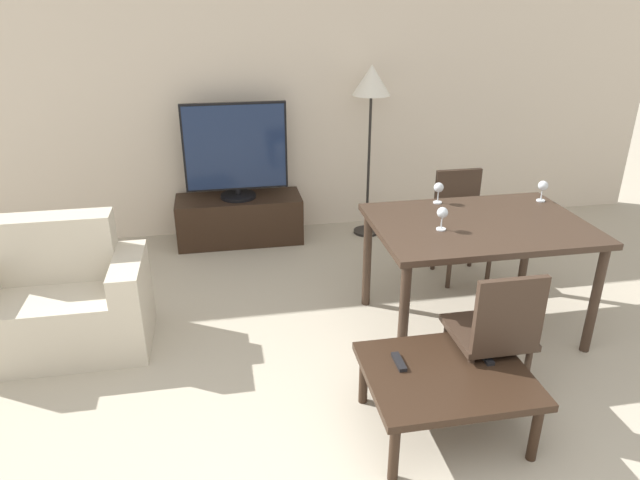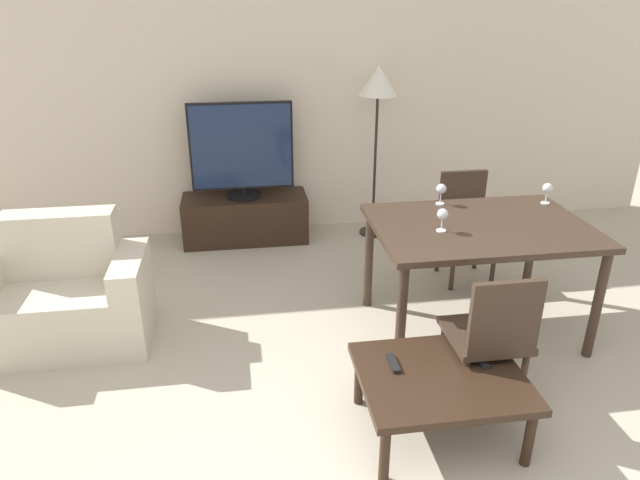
# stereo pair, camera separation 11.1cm
# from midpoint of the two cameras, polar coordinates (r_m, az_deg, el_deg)

# --- Properties ---
(wall_back) EXTENTS (7.63, 0.06, 2.70)m
(wall_back) POSITION_cam_midpoint_polar(r_m,az_deg,el_deg) (5.22, -6.89, 15.16)
(wall_back) COLOR beige
(wall_back) RESTS_ON ground_plane
(armchair) EXTENTS (1.05, 0.60, 0.83)m
(armchair) POSITION_cam_midpoint_polar(r_m,az_deg,el_deg) (3.97, -25.21, -5.78)
(armchair) COLOR beige
(armchair) RESTS_ON ground_plane
(tv_stand) EXTENTS (1.11, 0.43, 0.42)m
(tv_stand) POSITION_cam_midpoint_polar(r_m,az_deg,el_deg) (5.22, -8.64, 2.07)
(tv_stand) COLOR black
(tv_stand) RESTS_ON ground_plane
(tv) EXTENTS (0.89, 0.31, 0.84)m
(tv) POSITION_cam_midpoint_polar(r_m,az_deg,el_deg) (5.03, -9.07, 8.73)
(tv) COLOR black
(tv) RESTS_ON tv_stand
(coffee_table) EXTENTS (0.82, 0.67, 0.36)m
(coffee_table) POSITION_cam_midpoint_polar(r_m,az_deg,el_deg) (3.01, 11.46, -13.41)
(coffee_table) COLOR black
(coffee_table) RESTS_ON ground_plane
(dining_table) EXTENTS (1.35, 0.94, 0.76)m
(dining_table) POSITION_cam_midpoint_polar(r_m,az_deg,el_deg) (3.76, 14.72, 0.54)
(dining_table) COLOR #38281E
(dining_table) RESTS_ON ground_plane
(dining_chair_near) EXTENTS (0.40, 0.40, 0.84)m
(dining_chair_near) POSITION_cam_midpoint_polar(r_m,az_deg,el_deg) (3.15, 16.15, -8.74)
(dining_chair_near) COLOR #38281E
(dining_chair_near) RESTS_ON ground_plane
(dining_chair_far) EXTENTS (0.40, 0.40, 0.84)m
(dining_chair_far) POSITION_cam_midpoint_polar(r_m,az_deg,el_deg) (4.59, 13.22, 2.11)
(dining_chair_far) COLOR #38281E
(dining_chair_far) RESTS_ON ground_plane
(floor_lamp) EXTENTS (0.33, 0.33, 1.54)m
(floor_lamp) POSITION_cam_midpoint_polar(r_m,az_deg,el_deg) (5.06, 4.51, 14.74)
(floor_lamp) COLOR black
(floor_lamp) RESTS_ON ground_plane
(remote_primary) EXTENTS (0.04, 0.15, 0.02)m
(remote_primary) POSITION_cam_midpoint_polar(r_m,az_deg,el_deg) (3.12, 15.16, -11.14)
(remote_primary) COLOR black
(remote_primary) RESTS_ON coffee_table
(remote_secondary) EXTENTS (0.04, 0.15, 0.02)m
(remote_secondary) POSITION_cam_midpoint_polar(r_m,az_deg,el_deg) (2.99, 6.82, -12.01)
(remote_secondary) COLOR black
(remote_secondary) RESTS_ON coffee_table
(wine_glass_left) EXTENTS (0.07, 0.07, 0.15)m
(wine_glass_left) POSITION_cam_midpoint_polar(r_m,az_deg,el_deg) (3.52, 11.25, 2.55)
(wine_glass_left) COLOR silver
(wine_glass_left) RESTS_ON dining_table
(wine_glass_center) EXTENTS (0.07, 0.07, 0.15)m
(wine_glass_center) POSITION_cam_midpoint_polar(r_m,az_deg,el_deg) (4.21, 20.69, 4.98)
(wine_glass_center) COLOR silver
(wine_glass_center) RESTS_ON dining_table
(wine_glass_right) EXTENTS (0.07, 0.07, 0.15)m
(wine_glass_right) POSITION_cam_midpoint_polar(r_m,az_deg,el_deg) (3.98, 10.99, 5.04)
(wine_glass_right) COLOR silver
(wine_glass_right) RESTS_ON dining_table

